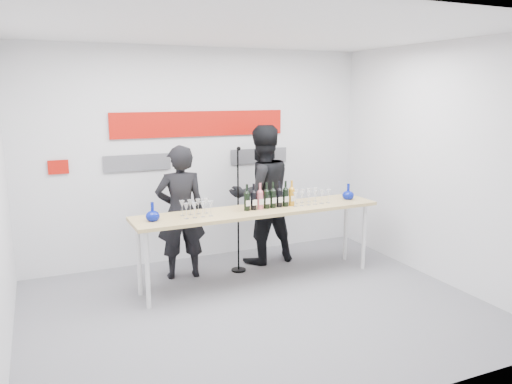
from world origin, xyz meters
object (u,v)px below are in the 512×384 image
Objects in this scene: presenter_left at (181,212)px; mic_stand at (238,234)px; tasting_table at (259,214)px; presenter_right at (261,195)px.

presenter_left reaches higher than mic_stand.
tasting_table is 1.88× the size of mic_stand.
tasting_table is at bearing 60.35° from presenter_right.
presenter_left is at bearing 3.70° from presenter_right.
presenter_left is 1.02× the size of mic_stand.
tasting_table is 1.64× the size of presenter_right.
presenter_left is 1.22m from presenter_right.
tasting_table is at bearing -64.27° from mic_stand.
presenter_right is (0.35, 0.70, 0.09)m from tasting_table.
presenter_left is at bearing 145.66° from tasting_table.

